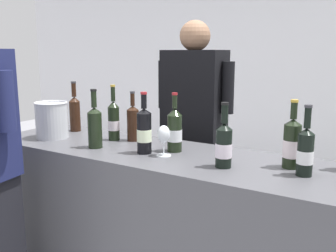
# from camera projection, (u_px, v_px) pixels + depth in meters

# --- Properties ---
(wall_back) EXTENTS (8.00, 0.10, 2.80)m
(wall_back) POSITION_uv_depth(u_px,v_px,m) (286.00, 63.00, 4.18)
(wall_back) COLOR white
(wall_back) RESTS_ON ground_plane
(counter) EXTENTS (2.23, 0.62, 0.97)m
(counter) POSITION_uv_depth(u_px,v_px,m) (160.00, 233.00, 2.17)
(counter) COLOR #4C4C51
(counter) RESTS_ON ground_plane
(wine_bottle_0) EXTENTS (0.07, 0.07, 0.32)m
(wine_bottle_0) POSITION_uv_depth(u_px,v_px,m) (305.00, 151.00, 1.66)
(wine_bottle_0) COLOR black
(wine_bottle_0) RESTS_ON counter
(wine_bottle_1) EXTENTS (0.08, 0.08, 0.33)m
(wine_bottle_1) POSITION_uv_depth(u_px,v_px,m) (175.00, 130.00, 2.07)
(wine_bottle_1) COLOR black
(wine_bottle_1) RESTS_ON counter
(wine_bottle_2) EXTENTS (0.08, 0.08, 0.31)m
(wine_bottle_2) POSITION_uv_depth(u_px,v_px,m) (224.00, 145.00, 1.78)
(wine_bottle_2) COLOR black
(wine_bottle_2) RESTS_ON counter
(wine_bottle_3) EXTENTS (0.08, 0.08, 0.33)m
(wine_bottle_3) POSITION_uv_depth(u_px,v_px,m) (144.00, 131.00, 2.03)
(wine_bottle_3) COLOR black
(wine_bottle_3) RESTS_ON counter
(wine_bottle_4) EXTENTS (0.08, 0.08, 0.34)m
(wine_bottle_4) POSITION_uv_depth(u_px,v_px,m) (95.00, 126.00, 2.15)
(wine_bottle_4) COLOR black
(wine_bottle_4) RESTS_ON counter
(wine_bottle_5) EXTENTS (0.07, 0.07, 0.31)m
(wine_bottle_5) POSITION_uv_depth(u_px,v_px,m) (133.00, 122.00, 2.32)
(wine_bottle_5) COLOR black
(wine_bottle_5) RESTS_ON counter
(wine_bottle_6) EXTENTS (0.08, 0.08, 0.32)m
(wine_bottle_6) POSITION_uv_depth(u_px,v_px,m) (292.00, 144.00, 1.77)
(wine_bottle_6) COLOR black
(wine_bottle_6) RESTS_ON counter
(wine_bottle_7) EXTENTS (0.07, 0.07, 0.35)m
(wine_bottle_7) POSITION_uv_depth(u_px,v_px,m) (114.00, 120.00, 2.34)
(wine_bottle_7) COLOR black
(wine_bottle_7) RESTS_ON counter
(wine_bottle_9) EXTENTS (0.07, 0.07, 0.35)m
(wine_bottle_9) POSITION_uv_depth(u_px,v_px,m) (75.00, 112.00, 2.61)
(wine_bottle_9) COLOR black
(wine_bottle_9) RESTS_ON counter
(wine_glass) EXTENTS (0.08, 0.08, 0.16)m
(wine_glass) POSITION_uv_depth(u_px,v_px,m) (164.00, 136.00, 1.98)
(wine_glass) COLOR silver
(wine_glass) RESTS_ON counter
(ice_bucket) EXTENTS (0.21, 0.21, 0.23)m
(ice_bucket) POSITION_uv_depth(u_px,v_px,m) (52.00, 120.00, 2.40)
(ice_bucket) COLOR silver
(ice_bucket) RESTS_ON counter
(person_server) EXTENTS (0.57, 0.24, 1.72)m
(person_server) POSITION_uv_depth(u_px,v_px,m) (194.00, 149.00, 2.63)
(person_server) COLOR black
(person_server) RESTS_ON ground_plane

